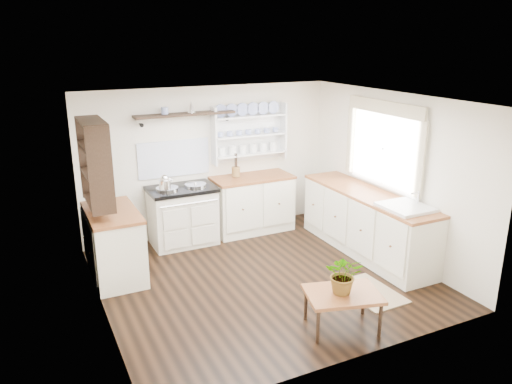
{
  "coord_description": "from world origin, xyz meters",
  "views": [
    {
      "loc": [
        -2.65,
        -5.23,
        2.99
      ],
      "look_at": [
        0.01,
        0.25,
        1.1
      ],
      "focal_mm": 35.0,
      "sensor_mm": 36.0,
      "label": 1
    }
  ],
  "objects": [
    {
      "name": "high_shelf",
      "position": [
        -0.4,
        1.78,
        1.91
      ],
      "size": [
        1.5,
        0.29,
        0.16
      ],
      "color": "black",
      "rests_on": "wall_back"
    },
    {
      "name": "kettle",
      "position": [
        -0.85,
        1.45,
        1.03
      ],
      "size": [
        0.17,
        0.17,
        0.2
      ],
      "primitive_type": null,
      "color": "silver",
      "rests_on": "aga_cooker"
    },
    {
      "name": "wall_back",
      "position": [
        0.0,
        1.9,
        1.15
      ],
      "size": [
        4.0,
        0.02,
        2.3
      ],
      "primitive_type": "cube",
      "color": "#EDE4CD",
      "rests_on": "ground"
    },
    {
      "name": "ceiling",
      "position": [
        0.0,
        0.0,
        2.3
      ],
      "size": [
        4.0,
        3.8,
        0.01
      ],
      "primitive_type": "cube",
      "color": "white",
      "rests_on": "wall_back"
    },
    {
      "name": "floor_rug",
      "position": [
        1.0,
        -0.92,
        0.01
      ],
      "size": [
        0.58,
        0.87,
        0.02
      ],
      "primitive_type": "cube",
      "rotation": [
        0.0,
        0.0,
        0.03
      ],
      "color": "#87664E",
      "rests_on": "floor"
    },
    {
      "name": "left_shelving",
      "position": [
        -1.84,
        0.9,
        1.55
      ],
      "size": [
        0.28,
        0.8,
        1.05
      ],
      "primitive_type": "cube",
      "color": "black",
      "rests_on": "wall_left"
    },
    {
      "name": "center_table",
      "position": [
        0.23,
        -1.4,
        0.37
      ],
      "size": [
        0.89,
        0.74,
        0.42
      ],
      "rotation": [
        0.0,
        0.0,
        -0.27
      ],
      "color": "brown",
      "rests_on": "floor"
    },
    {
      "name": "floor",
      "position": [
        0.0,
        0.0,
        0.0
      ],
      "size": [
        4.0,
        3.8,
        0.01
      ],
      "primitive_type": "cube",
      "color": "black",
      "rests_on": "ground"
    },
    {
      "name": "left_cabinets",
      "position": [
        -1.7,
        0.9,
        0.46
      ],
      "size": [
        0.62,
        1.13,
        0.9
      ],
      "color": "white",
      "rests_on": "floor"
    },
    {
      "name": "aga_cooker",
      "position": [
        -0.57,
        1.57,
        0.45
      ],
      "size": [
        0.98,
        0.68,
        0.91
      ],
      "color": "beige",
      "rests_on": "floor"
    },
    {
      "name": "wall_left",
      "position": [
        -2.0,
        0.0,
        1.15
      ],
      "size": [
        0.02,
        3.8,
        2.3
      ],
      "primitive_type": "cube",
      "color": "#EDE4CD",
      "rests_on": "ground"
    },
    {
      "name": "utensil_crock",
      "position": [
        0.36,
        1.68,
        0.99
      ],
      "size": [
        0.13,
        0.13,
        0.15
      ],
      "primitive_type": "cylinder",
      "color": "brown",
      "rests_on": "back_cabinets"
    },
    {
      "name": "plate_rack",
      "position": [
        0.65,
        1.86,
        1.56
      ],
      "size": [
        1.2,
        0.22,
        0.9
      ],
      "color": "white",
      "rests_on": "wall_back"
    },
    {
      "name": "potted_plant",
      "position": [
        0.23,
        -1.4,
        0.64
      ],
      "size": [
        0.51,
        0.5,
        0.43
      ],
      "primitive_type": "imported",
      "rotation": [
        0.0,
        0.0,
        -0.6
      ],
      "color": "#3F7233",
      "rests_on": "center_table"
    },
    {
      "name": "wall_right",
      "position": [
        2.0,
        0.0,
        1.15
      ],
      "size": [
        0.02,
        3.8,
        2.3
      ],
      "primitive_type": "cube",
      "color": "#EDE4CD",
      "rests_on": "ground"
    },
    {
      "name": "belfast_sink",
      "position": [
        1.7,
        -0.65,
        0.8
      ],
      "size": [
        0.55,
        0.6,
        0.45
      ],
      "color": "white",
      "rests_on": "right_cabinets"
    },
    {
      "name": "back_cabinets",
      "position": [
        0.6,
        1.6,
        0.46
      ],
      "size": [
        1.27,
        0.63,
        0.9
      ],
      "color": "white",
      "rests_on": "floor"
    },
    {
      "name": "right_cabinets",
      "position": [
        1.7,
        0.1,
        0.46
      ],
      "size": [
        0.62,
        2.43,
        0.9
      ],
      "color": "white",
      "rests_on": "floor"
    },
    {
      "name": "window",
      "position": [
        1.95,
        0.15,
        1.56
      ],
      "size": [
        0.08,
        1.55,
        1.22
      ],
      "color": "white",
      "rests_on": "wall_right"
    }
  ]
}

